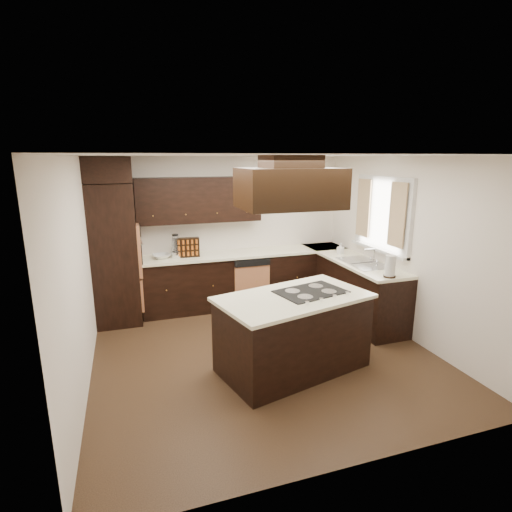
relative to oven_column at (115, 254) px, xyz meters
name	(u,v)px	position (x,y,z in m)	size (l,w,h in m)	color
floor	(263,353)	(1.78, -1.71, -1.07)	(4.20, 4.20, 0.02)	#523721
ceiling	(264,154)	(1.78, -1.71, 1.45)	(4.20, 4.20, 0.02)	white
wall_back	(223,231)	(1.78, 0.40, 0.19)	(4.20, 0.02, 2.50)	silver
wall_front	(356,327)	(1.78, -3.81, 0.19)	(4.20, 0.02, 2.50)	silver
wall_left	(78,275)	(-0.33, -1.71, 0.19)	(0.02, 4.20, 2.50)	silver
wall_right	(407,248)	(3.88, -1.71, 0.19)	(0.02, 4.20, 2.50)	silver
oven_column	(115,254)	(0.00, 0.00, 0.00)	(0.65, 0.75, 2.12)	black
wall_oven_face	(139,249)	(0.35, 0.00, 0.06)	(0.05, 0.62, 0.78)	#C87B4E
base_cabinets_back	(230,281)	(1.81, 0.09, -0.62)	(2.93, 0.60, 0.88)	black
base_cabinets_right	(350,286)	(3.58, -0.80, -0.62)	(0.60, 2.40, 0.88)	black
countertop_back	(230,255)	(1.81, 0.08, -0.16)	(2.93, 0.63, 0.04)	white
countertop_right	(350,259)	(3.56, -0.80, -0.16)	(0.63, 2.40, 0.04)	white
upper_cabinets	(199,200)	(1.34, 0.23, 0.75)	(2.00, 0.34, 0.72)	black
dishwasher_front	(252,287)	(2.10, -0.20, -0.66)	(0.60, 0.05, 0.72)	#C87B4E
window_frame	(382,214)	(3.85, -1.16, 0.59)	(0.06, 1.32, 1.12)	silver
window_pane	(384,214)	(3.87, -1.16, 0.59)	(0.00, 1.20, 1.00)	white
curtain_left	(397,215)	(3.79, -1.57, 0.64)	(0.02, 0.34, 0.90)	beige
curtain_right	(363,208)	(3.79, -0.74, 0.64)	(0.02, 0.34, 0.90)	beige
sink_rim	(364,263)	(3.58, -1.16, -0.14)	(0.52, 0.84, 0.01)	silver
island	(293,334)	(1.98, -2.18, -0.62)	(1.68, 0.91, 0.88)	black
island_top	(294,298)	(1.98, -2.18, -0.16)	(1.74, 0.98, 0.04)	white
cooktop	(311,292)	(2.23, -2.12, -0.13)	(0.79, 0.53, 0.01)	black
range_hood	(290,188)	(1.88, -2.25, 1.10)	(1.05, 0.72, 0.42)	black
hood_duct	(290,161)	(1.88, -2.25, 1.38)	(0.55, 0.50, 0.13)	black
blender_base	(176,255)	(0.91, 0.06, -0.09)	(0.15, 0.15, 0.10)	silver
blender_pitcher	(176,244)	(0.91, 0.06, 0.09)	(0.13, 0.13, 0.26)	silver
spice_rack	(187,247)	(1.10, 0.05, 0.02)	(0.38, 0.09, 0.31)	black
mixing_bowl	(162,256)	(0.69, 0.10, -0.11)	(0.28, 0.28, 0.07)	silver
soap_bottle	(340,249)	(3.53, -0.53, -0.05)	(0.08, 0.09, 0.19)	silver
paper_towel	(390,266)	(3.49, -1.90, 0.01)	(0.14, 0.14, 0.30)	silver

